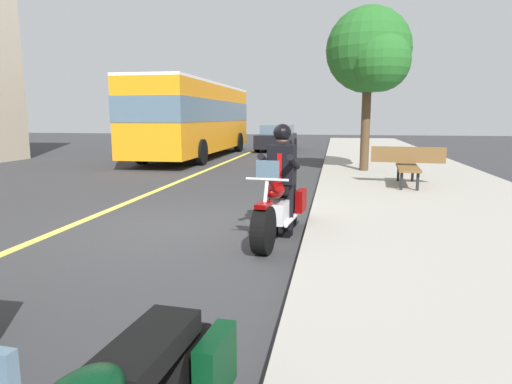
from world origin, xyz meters
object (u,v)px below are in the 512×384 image
object	(u,v)px
rider_main	(282,170)
bench_sidewalk	(408,163)
bus_near	(196,116)
motorcycle_main	(279,209)
street_tree_curbside	(371,53)
car_silver	(277,138)

from	to	relation	value
rider_main	bench_sidewalk	xyz separation A→B (m)	(-4.77, 2.60, -0.32)
bus_near	bench_sidewalk	world-z (taller)	bus_near
rider_main	bus_near	distance (m)	14.03
motorcycle_main	bench_sidewalk	bearing A→B (deg)	152.15
bench_sidewalk	street_tree_curbside	bearing A→B (deg)	-164.20
bus_near	street_tree_curbside	xyz separation A→B (m)	(5.26, 7.29, 1.88)
bus_near	car_silver	size ratio (longest dim) A/B	2.40
motorcycle_main	bench_sidewalk	distance (m)	5.62
bus_near	rider_main	bearing A→B (deg)	23.09
bench_sidewalk	street_tree_curbside	xyz separation A→B (m)	(-2.85, -0.81, 3.04)
street_tree_curbside	bus_near	bearing A→B (deg)	-125.82
car_silver	street_tree_curbside	size ratio (longest dim) A/B	0.92
car_silver	bus_near	bearing A→B (deg)	-31.73
motorcycle_main	rider_main	xyz separation A→B (m)	(-0.19, 0.02, 0.58)
rider_main	motorcycle_main	bearing A→B (deg)	-5.74
bench_sidewalk	street_tree_curbside	distance (m)	4.24
rider_main	street_tree_curbside	distance (m)	8.28
car_silver	bench_sidewalk	bearing A→B (deg)	20.96
motorcycle_main	rider_main	bearing A→B (deg)	174.26
motorcycle_main	rider_main	distance (m)	0.61
bus_near	bench_sidewalk	distance (m)	11.51
car_silver	bench_sidewalk	size ratio (longest dim) A/B	2.51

